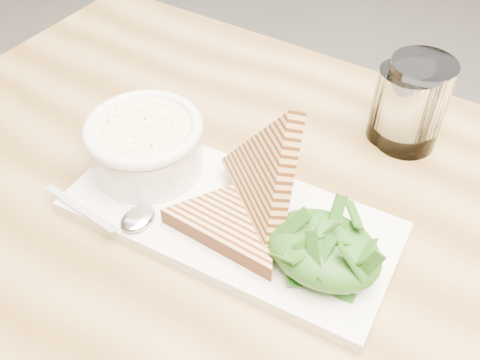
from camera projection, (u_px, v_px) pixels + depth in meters
The scene contains 14 objects.
table_top at pixel (276, 256), 0.59m from camera, with size 1.10×0.73×0.04m, color #9F7E49.
table_leg_bl at pixel (152, 166), 1.23m from camera, with size 0.06×0.06×0.71m, color #9F7E49.
platter at pixel (230, 218), 0.59m from camera, with size 0.36×0.16×0.02m, color white.
soup_bowl at pixel (147, 150), 0.62m from camera, with size 0.13×0.13×0.05m, color white.
soup at pixel (143, 129), 0.60m from camera, with size 0.11×0.11×0.01m, color beige.
bowl_rim at pixel (143, 128), 0.59m from camera, with size 0.13×0.13×0.01m, color white.
sandwich_flat at pixel (236, 220), 0.56m from camera, with size 0.16×0.16×0.02m, color tan, non-canonical shape.
sandwich_lean at pixel (264, 174), 0.55m from camera, with size 0.16×0.16×0.09m, color tan, non-canonical shape.
salad_base at pixel (324, 249), 0.52m from camera, with size 0.12×0.09×0.04m, color #184314.
arugula_pile at pixel (324, 246), 0.52m from camera, with size 0.11×0.10×0.05m, color #2B6318, non-canonical shape.
spoon_bowl at pixel (138, 218), 0.57m from camera, with size 0.03×0.04×0.01m, color silver.
spoon_handle at pixel (81, 208), 0.58m from camera, with size 0.11×0.01×0.00m, color silver.
glass_near at pixel (398, 105), 0.66m from camera, with size 0.06×0.06×0.10m, color white.
glass_far at pixel (414, 104), 0.65m from camera, with size 0.08×0.08×0.12m, color white.
Camera 1 is at (0.09, -0.51, 1.21)m, focal length 40.00 mm.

